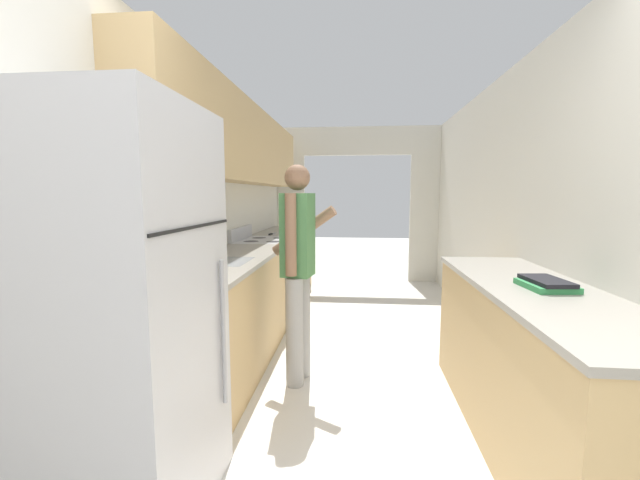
{
  "coord_description": "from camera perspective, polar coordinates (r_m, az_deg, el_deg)",
  "views": [
    {
      "loc": [
        0.02,
        -0.92,
        1.42
      ],
      "look_at": [
        -0.31,
        2.51,
        1.02
      ],
      "focal_mm": 22.0,
      "sensor_mm": 36.0,
      "label": 1
    }
  ],
  "objects": [
    {
      "name": "range_oven",
      "position": [
        4.51,
        -7.78,
        -5.67
      ],
      "size": [
        0.66,
        0.79,
        1.06
      ],
      "color": "#B7B7BC",
      "rests_on": "ground_plane"
    },
    {
      "name": "book_stack",
      "position": [
        2.44,
        30.06,
        -5.55
      ],
      "size": [
        0.25,
        0.31,
        0.05
      ],
      "color": "#33894C",
      "rests_on": "counter_right"
    },
    {
      "name": "counter_left",
      "position": [
        4.24,
        -8.79,
        -6.55
      ],
      "size": [
        0.62,
        4.24,
        0.92
      ],
      "color": "tan",
      "rests_on": "ground_plane"
    },
    {
      "name": "wall_far_with_doorway",
      "position": [
        6.46,
        5.36,
        6.85
      ],
      "size": [
        3.02,
        0.06,
        2.5
      ],
      "color": "silver",
      "rests_on": "ground_plane"
    },
    {
      "name": "person",
      "position": [
        2.93,
        -3.23,
        -4.05
      ],
      "size": [
        0.53,
        0.42,
        1.64
      ],
      "rotation": [
        0.0,
        0.0,
        1.38
      ],
      "color": "#9E9E9E",
      "rests_on": "ground_plane"
    },
    {
      "name": "wall_left",
      "position": [
        3.76,
        -14.46,
        8.66
      ],
      "size": [
        0.38,
        7.91,
        2.5
      ],
      "color": "silver",
      "rests_on": "ground_plane"
    },
    {
      "name": "counter_right",
      "position": [
        2.6,
        28.69,
        -15.89
      ],
      "size": [
        0.62,
        2.07,
        0.92
      ],
      "color": "tan",
      "rests_on": "ground_plane"
    },
    {
      "name": "refrigerator",
      "position": [
        1.91,
        -26.69,
        -10.06
      ],
      "size": [
        0.7,
        0.77,
        1.79
      ],
      "color": "#B7B7BC",
      "rests_on": "ground_plane"
    },
    {
      "name": "knife",
      "position": [
        5.0,
        -7.05,
        0.89
      ],
      "size": [
        0.05,
        0.33,
        0.02
      ],
      "rotation": [
        0.0,
        0.0,
        -0.07
      ],
      "color": "#B7B7BC",
      "rests_on": "counter_left"
    },
    {
      "name": "wall_right",
      "position": [
        3.36,
        28.76,
        2.91
      ],
      "size": [
        0.06,
        7.91,
        2.5
      ],
      "color": "silver",
      "rests_on": "ground_plane"
    }
  ]
}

